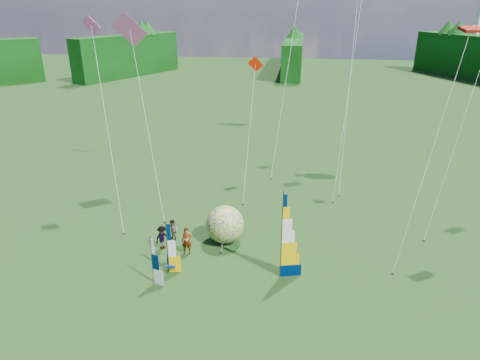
# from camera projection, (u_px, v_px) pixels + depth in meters

# --- Properties ---
(ground) EXTENTS (220.00, 220.00, 0.00)m
(ground) POSITION_uv_depth(u_px,v_px,m) (248.00, 305.00, 22.71)
(ground) COLOR #264B1D
(ground) RESTS_ON ground
(treeline_ring) EXTENTS (210.00, 210.00, 8.00)m
(treeline_ring) POSITION_uv_depth(u_px,v_px,m) (249.00, 240.00, 21.17)
(treeline_ring) COLOR #0C4913
(treeline_ring) RESTS_ON ground
(feather_banner_main) EXTENTS (1.40, 0.45, 5.30)m
(feather_banner_main) POSITION_uv_depth(u_px,v_px,m) (282.00, 237.00, 24.05)
(feather_banner_main) COLOR #00153D
(feather_banner_main) RESTS_ON ground
(side_banner_left) EXTENTS (0.92, 0.23, 3.25)m
(side_banner_left) POSITION_uv_depth(u_px,v_px,m) (168.00, 249.00, 24.86)
(side_banner_left) COLOR #E6B001
(side_banner_left) RESTS_ON ground
(side_banner_far) EXTENTS (0.87, 0.38, 2.95)m
(side_banner_far) POSITION_uv_depth(u_px,v_px,m) (152.00, 261.00, 23.92)
(side_banner_far) COLOR white
(side_banner_far) RESTS_ON ground
(bol_inflatable) EXTENTS (2.79, 2.79, 2.55)m
(bol_inflatable) POSITION_uv_depth(u_px,v_px,m) (225.00, 224.00, 28.32)
(bol_inflatable) COLOR navy
(bol_inflatable) RESTS_ON ground
(spectator_a) EXTENTS (0.72, 0.53, 1.81)m
(spectator_a) POSITION_uv_depth(u_px,v_px,m) (187.00, 241.00, 27.05)
(spectator_a) COLOR #66594C
(spectator_a) RESTS_ON ground
(spectator_b) EXTENTS (0.82, 0.71, 1.53)m
(spectator_b) POSITION_uv_depth(u_px,v_px,m) (173.00, 231.00, 28.58)
(spectator_b) COLOR #66594C
(spectator_b) RESTS_ON ground
(spectator_c) EXTENTS (0.89, 1.11, 1.64)m
(spectator_c) POSITION_uv_depth(u_px,v_px,m) (162.00, 238.00, 27.60)
(spectator_c) COLOR #66594C
(spectator_c) RESTS_ON ground
(spectator_d) EXTENTS (0.92, 0.86, 1.52)m
(spectator_d) POSITION_uv_depth(u_px,v_px,m) (219.00, 225.00, 29.36)
(spectator_d) COLOR #66594C
(spectator_d) RESTS_ON ground
(camp_chair) EXTENTS (0.68, 0.68, 1.02)m
(camp_chair) POSITION_uv_depth(u_px,v_px,m) (171.00, 264.00, 25.37)
(camp_chair) COLOR navy
(camp_chair) RESTS_ON ground
(kite_whale) EXTENTS (7.53, 16.04, 19.34)m
(kite_whale) POSITION_uv_depth(u_px,v_px,m) (351.00, 67.00, 37.23)
(kite_whale) COLOR black
(kite_whale) RESTS_ON ground
(kite_rainbow_delta) EXTENTS (10.18, 13.42, 15.13)m
(kite_rainbow_delta) POSITION_uv_depth(u_px,v_px,m) (145.00, 107.00, 32.31)
(kite_rainbow_delta) COLOR #FC4518
(kite_rainbow_delta) RESTS_ON ground
(kite_parafoil) EXTENTS (9.68, 10.94, 14.96)m
(kite_parafoil) POSITION_uv_depth(u_px,v_px,m) (434.00, 140.00, 24.91)
(kite_parafoil) COLOR red
(kite_parafoil) RESTS_ON ground
(small_kite_red) EXTENTS (5.32, 9.96, 11.10)m
(small_kite_red) POSITION_uv_depth(u_px,v_px,m) (250.00, 125.00, 35.24)
(small_kite_red) COLOR red
(small_kite_red) RESTS_ON ground
(small_kite_orange) EXTENTS (6.56, 10.41, 18.39)m
(small_kite_orange) POSITION_uv_depth(u_px,v_px,m) (350.00, 79.00, 34.30)
(small_kite_orange) COLOR red
(small_kite_orange) RESTS_ON ground
(small_kite_yellow) EXTENTS (9.15, 11.83, 15.10)m
(small_kite_yellow) POSITION_uv_depth(u_px,v_px,m) (463.00, 118.00, 29.23)
(small_kite_yellow) COLOR #FFAF01
(small_kite_yellow) RESTS_ON ground
(small_kite_pink) EXTENTS (8.23, 10.08, 14.66)m
(small_kite_pink) POSITION_uv_depth(u_px,v_px,m) (106.00, 119.00, 29.90)
(small_kite_pink) COLOR #F154B7
(small_kite_pink) RESTS_ON ground
(small_kite_green) EXTENTS (4.57, 12.76, 17.75)m
(small_kite_green) POSITION_uv_depth(u_px,v_px,m) (287.00, 72.00, 40.13)
(small_kite_green) COLOR green
(small_kite_green) RESTS_ON ground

